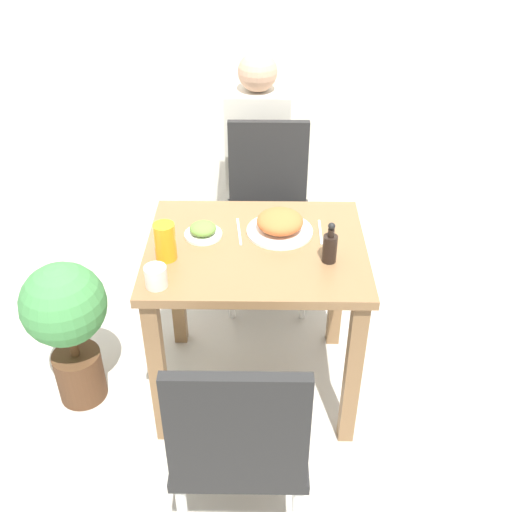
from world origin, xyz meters
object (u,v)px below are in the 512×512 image
Objects in this scene: food_plate at (280,224)px; person_figure at (257,161)px; sauce_bottle at (330,247)px; drink_cup at (156,277)px; side_plate at (203,231)px; chair_far at (268,204)px; juice_glass at (165,242)px; potted_plant_left at (67,319)px; chair_near at (240,439)px.

person_figure is (-0.10, 1.00, -0.21)m from food_plate.
sauce_bottle is at bearing -47.29° from food_plate.
sauce_bottle is at bearing 14.39° from drink_cup.
food_plate is 1.77× the size of side_plate.
chair_far is 0.94m from juice_glass.
side_plate is (-0.30, -0.03, -0.02)m from food_plate.
food_plate is 0.22× the size of person_figure.
chair_far is 0.38m from person_figure.
potted_plant_left is (-0.42, 0.18, -0.36)m from drink_cup.
chair_near is at bearing -93.66° from chair_far.
chair_far is 6.20× the size of side_plate.
chair_far is 1.09m from drink_cup.
drink_cup is at bearing -111.93° from chair_far.
sauce_bottle is 0.14× the size of person_figure.
chair_near reaches higher than juice_glass.
food_plate is at bearing 11.07° from potted_plant_left.
food_plate is 0.94m from potted_plant_left.
side_plate is at bearing -111.47° from chair_far.
chair_far is at bearing -81.28° from person_figure.
chair_near is 1.44m from chair_far.
food_plate is at bearing 23.27° from juice_glass.
juice_glass reaches higher than potted_plant_left.
food_plate reaches higher than potted_plant_left.
juice_glass is at bearing -156.73° from food_plate.
chair_far is 11.62× the size of drink_cup.
sauce_bottle is (0.22, -0.82, 0.30)m from chair_far.
chair_far is at bearing 104.95° from sauce_bottle.
juice_glass is at bearing -128.80° from side_plate.
person_figure reaches higher than juice_glass.
drink_cup reaches higher than potted_plant_left.
drink_cup is at bearing -56.99° from chair_near.
food_plate is at bearing -84.37° from person_figure.
person_figure is at bearing 75.97° from drink_cup.
sauce_bottle is (0.61, 0.16, 0.02)m from drink_cup.
chair_near reaches higher than food_plate.
chair_near is 6.26× the size of juice_glass.
drink_cup is (-0.43, -0.35, -0.00)m from food_plate.
person_figure is (-0.06, 0.37, 0.06)m from chair_far.
juice_glass is at bearing -105.39° from person_figure.
chair_far is 3.51× the size of food_plate.
food_plate is 1.79× the size of juice_glass.
drink_cup is 0.07× the size of person_figure.
person_figure is (0.34, 1.34, -0.21)m from drink_cup.
chair_near is at bearing -56.99° from drink_cup.
person_figure is at bearing 95.63° from food_plate.
side_plate is 0.50m from sauce_bottle.
chair_near is at bearing -65.37° from juice_glass.
person_figure is at bearing 103.04° from sauce_bottle.
drink_cup is 0.48× the size of sauce_bottle.
side_plate is at bearing 161.14° from sauce_bottle.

